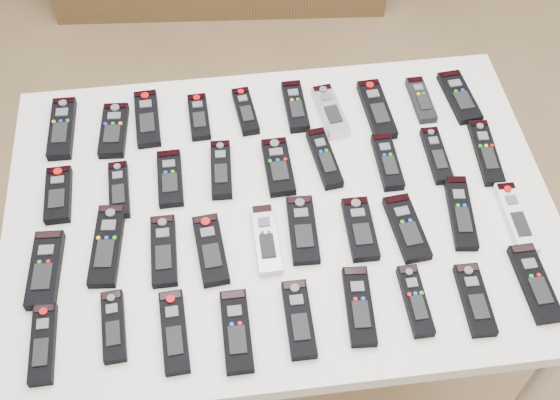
{
  "coord_description": "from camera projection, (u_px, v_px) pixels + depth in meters",
  "views": [
    {
      "loc": [
        -0.04,
        -1.0,
        2.07
      ],
      "look_at": [
        0.08,
        -0.05,
        0.8
      ],
      "focal_mm": 45.0,
      "sensor_mm": 36.0,
      "label": 1
    }
  ],
  "objects": [
    {
      "name": "remote_23",
      "position": [
        266.0,
        239.0,
        1.54
      ],
      "size": [
        0.05,
        0.18,
        0.02
      ],
      "primitive_type": "cube",
      "rotation": [
        0.0,
        0.0,
        0.01
      ],
      "color": "#B7B7BC",
      "rests_on": "table"
    },
    {
      "name": "ground",
      "position": [
        255.0,
        338.0,
        2.26
      ],
      "size": [
        4.0,
        4.0,
        0.0
      ],
      "primitive_type": "plane",
      "color": "olive",
      "rests_on": "ground"
    },
    {
      "name": "remote_35",
      "position": [
        415.0,
        301.0,
        1.44
      ],
      "size": [
        0.04,
        0.16,
        0.02
      ],
      "primitive_type": "cube",
      "rotation": [
        0.0,
        0.0,
        0.01
      ],
      "color": "black",
      "rests_on": "table"
    },
    {
      "name": "remote_37",
      "position": [
        535.0,
        283.0,
        1.47
      ],
      "size": [
        0.06,
        0.18,
        0.02
      ],
      "primitive_type": "cube",
      "rotation": [
        0.0,
        0.0,
        0.02
      ],
      "color": "black",
      "rests_on": "table"
    },
    {
      "name": "table",
      "position": [
        280.0,
        220.0,
        1.65
      ],
      "size": [
        1.25,
        0.88,
        0.78
      ],
      "color": "white",
      "rests_on": "ground"
    },
    {
      "name": "remote_30",
      "position": [
        114.0,
        326.0,
        1.41
      ],
      "size": [
        0.05,
        0.16,
        0.02
      ],
      "primitive_type": "cube",
      "rotation": [
        0.0,
        0.0,
        0.06
      ],
      "color": "black",
      "rests_on": "table"
    },
    {
      "name": "remote_11",
      "position": [
        119.0,
        190.0,
        1.62
      ],
      "size": [
        0.05,
        0.16,
        0.02
      ],
      "primitive_type": "cube",
      "rotation": [
        0.0,
        0.0,
        0.05
      ],
      "color": "black",
      "rests_on": "table"
    },
    {
      "name": "remote_7",
      "position": [
        377.0,
        109.0,
        1.77
      ],
      "size": [
        0.07,
        0.2,
        0.02
      ],
      "primitive_type": "cube",
      "rotation": [
        0.0,
        0.0,
        0.05
      ],
      "color": "black",
      "rests_on": "table"
    },
    {
      "name": "remote_28",
      "position": [
        516.0,
        217.0,
        1.57
      ],
      "size": [
        0.05,
        0.19,
        0.02
      ],
      "primitive_type": "cube",
      "rotation": [
        0.0,
        0.0,
        -0.01
      ],
      "color": "silver",
      "rests_on": "table"
    },
    {
      "name": "remote_13",
      "position": [
        221.0,
        170.0,
        1.65
      ],
      "size": [
        0.05,
        0.17,
        0.02
      ],
      "primitive_type": "cube",
      "rotation": [
        0.0,
        0.0,
        -0.05
      ],
      "color": "black",
      "rests_on": "table"
    },
    {
      "name": "remote_19",
      "position": [
        45.0,
        269.0,
        1.49
      ],
      "size": [
        0.07,
        0.19,
        0.02
      ],
      "primitive_type": "cube",
      "rotation": [
        0.0,
        0.0,
        -0.05
      ],
      "color": "black",
      "rests_on": "table"
    },
    {
      "name": "remote_29",
      "position": [
        43.0,
        344.0,
        1.39
      ],
      "size": [
        0.05,
        0.17,
        0.02
      ],
      "primitive_type": "cube",
      "rotation": [
        0.0,
        0.0,
        0.01
      ],
      "color": "black",
      "rests_on": "table"
    },
    {
      "name": "remote_17",
      "position": [
        436.0,
        155.0,
        1.68
      ],
      "size": [
        0.04,
        0.17,
        0.02
      ],
      "primitive_type": "cube",
      "rotation": [
        0.0,
        0.0,
        -0.01
      ],
      "color": "black",
      "rests_on": "table"
    },
    {
      "name": "remote_2",
      "position": [
        147.0,
        119.0,
        1.75
      ],
      "size": [
        0.07,
        0.18,
        0.02
      ],
      "primitive_type": "cube",
      "rotation": [
        0.0,
        0.0,
        0.05
      ],
      "color": "black",
      "rests_on": "table"
    },
    {
      "name": "remote_24",
      "position": [
        303.0,
        230.0,
        1.55
      ],
      "size": [
        0.07,
        0.18,
        0.02
      ],
      "primitive_type": "cube",
      "rotation": [
        0.0,
        0.0,
        -0.04
      ],
      "color": "black",
      "rests_on": "table"
    },
    {
      "name": "remote_14",
      "position": [
        278.0,
        167.0,
        1.66
      ],
      "size": [
        0.06,
        0.17,
        0.02
      ],
      "primitive_type": "cube",
      "rotation": [
        0.0,
        0.0,
        0.02
      ],
      "color": "black",
      "rests_on": "table"
    },
    {
      "name": "remote_22",
      "position": [
        211.0,
        250.0,
        1.52
      ],
      "size": [
        0.07,
        0.18,
        0.02
      ],
      "primitive_type": "cube",
      "rotation": [
        0.0,
        0.0,
        0.09
      ],
      "color": "black",
      "rests_on": "table"
    },
    {
      "name": "remote_20",
      "position": [
        107.0,
        245.0,
        1.53
      ],
      "size": [
        0.08,
        0.21,
        0.02
      ],
      "primitive_type": "cube",
      "rotation": [
        0.0,
        0.0,
        -0.1
      ],
      "color": "black",
      "rests_on": "table"
    },
    {
      "name": "remote_36",
      "position": [
        475.0,
        300.0,
        1.45
      ],
      "size": [
        0.06,
        0.16,
        0.02
      ],
      "primitive_type": "cube",
      "rotation": [
        0.0,
        0.0,
        -0.03
      ],
      "color": "black",
      "rests_on": "table"
    },
    {
      "name": "remote_5",
      "position": [
        295.0,
        106.0,
        1.78
      ],
      "size": [
        0.05,
        0.16,
        0.02
      ],
      "primitive_type": "cube",
      "rotation": [
        0.0,
        0.0,
        0.02
      ],
      "color": "black",
      "rests_on": "table"
    },
    {
      "name": "remote_15",
      "position": [
        324.0,
        158.0,
        1.67
      ],
      "size": [
        0.06,
        0.18,
        0.02
      ],
      "primitive_type": "cube",
      "rotation": [
        0.0,
        0.0,
        0.12
      ],
      "color": "black",
      "rests_on": "table"
    },
    {
      "name": "remote_16",
      "position": [
        387.0,
        162.0,
        1.67
      ],
      "size": [
        0.05,
        0.16,
        0.02
      ],
      "primitive_type": "cube",
      "rotation": [
        0.0,
        0.0,
        0.0
      ],
      "color": "black",
      "rests_on": "table"
    },
    {
      "name": "remote_8",
      "position": [
        421.0,
        100.0,
        1.79
      ],
      "size": [
        0.05,
        0.15,
        0.02
      ],
      "primitive_type": "cube",
      "rotation": [
        0.0,
        0.0,
        0.02
      ],
      "color": "black",
      "rests_on": "table"
    },
    {
      "name": "remote_0",
      "position": [
        62.0,
        128.0,
        1.73
      ],
      "size": [
        0.06,
        0.19,
        0.02
      ],
      "primitive_type": "cube",
      "rotation": [
        0.0,
        0.0,
        -0.02
      ],
      "color": "black",
      "rests_on": "table"
    },
    {
      "name": "remote_9",
      "position": [
        459.0,
        97.0,
        1.8
      ],
      "size": [
        0.07,
        0.18,
        0.02
      ],
      "primitive_type": "cube",
      "rotation": [
        0.0,
        0.0,
        0.09
      ],
      "color": "black",
      "rests_on": "table"
    },
    {
      "name": "remote_33",
      "position": [
        299.0,
        319.0,
        1.42
      ],
      "size": [
        0.05,
        0.17,
        0.02
      ],
      "primitive_type": "cube",
      "rotation": [
        0.0,
        0.0,
        -0.0
      ],
      "color": "black",
      "rests_on": "table"
    },
    {
      "name": "remote_32",
      "position": [
        237.0,
        331.0,
        1.4
      ],
      "size": [
        0.06,
        0.18,
        0.02
      ],
      "primitive_type": "cube",
      "rotation": [
        0.0,
        0.0,
        0.0
      ],
      "color": "black",
      "rests_on": "table"
    },
    {
      "name": "remote_25",
      "position": [
        360.0,
        229.0,
        1.55
      ],
      "size": [
        0.06,
        0.16,
        0.02
      ],
      "primitive_type": "cube",
      "rotation": [
        0.0,
        0.0,
        -0.01
      ],
      "color": "black",
      "rests_on": "table"
    },
    {
      "name": "remote_18",
      "position": [
        486.0,
        152.0,
        1.69
      ],
      "size": [
        0.06,
        0.2,
        0.02
      ],
      "primitive_type": "cube",
      "rotation": [
        0.0,
        0.0,
        -0.07
      ],
      "color": "black",
      "rests_on": "table"
    },
    {
      "name": "remote_31",
      "position": [
        174.0,
        332.0,
        1.4
      ],
      "size": [
        0.06,
        0.18,
        0.02
      ],
      "primitive_type": "cube",
      "rotation": [
        0.0,
        0.0,
        0.05
      ],
      "color": "black",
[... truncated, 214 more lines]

